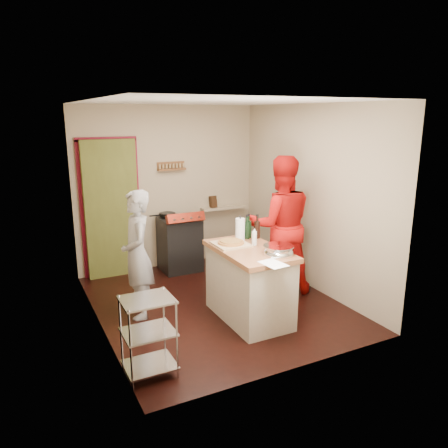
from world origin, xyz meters
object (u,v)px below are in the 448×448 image
(wire_shelving, at_px, (148,333))
(person_stripe, at_px, (137,255))
(stove, at_px, (180,243))
(person_red, at_px, (280,225))
(island, at_px, (249,282))

(wire_shelving, bearing_deg, person_stripe, 77.94)
(stove, distance_m, wire_shelving, 2.94)
(person_stripe, bearing_deg, stove, 147.57)
(person_stripe, bearing_deg, wire_shelving, -5.88)
(stove, distance_m, person_red, 1.79)
(stove, distance_m, island, 2.00)
(wire_shelving, height_order, person_stripe, person_stripe)
(island, height_order, person_red, person_red)
(island, distance_m, person_red, 1.11)
(wire_shelving, height_order, person_red, person_red)
(person_stripe, relative_size, person_red, 0.83)
(stove, relative_size, person_red, 0.52)
(stove, relative_size, person_stripe, 0.63)
(stove, xyz_separation_m, person_stripe, (-1.05, -1.31, 0.34))
(stove, xyz_separation_m, person_red, (0.95, -1.42, 0.51))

